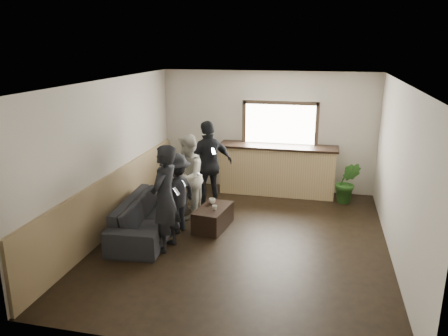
% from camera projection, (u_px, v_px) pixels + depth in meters
% --- Properties ---
extents(ground, '(5.00, 6.00, 0.01)m').
position_uv_depth(ground, '(243.00, 240.00, 7.84)').
color(ground, black).
extents(room_shell, '(5.01, 6.01, 2.80)m').
position_uv_depth(room_shell, '(203.00, 159.00, 7.59)').
color(room_shell, silver).
rests_on(room_shell, ground).
extents(bar_counter, '(2.70, 0.68, 2.13)m').
position_uv_depth(bar_counter, '(277.00, 167.00, 10.12)').
color(bar_counter, tan).
rests_on(bar_counter, ground).
extents(sofa, '(1.06, 2.35, 0.67)m').
position_uv_depth(sofa, '(149.00, 216.00, 8.04)').
color(sofa, black).
rests_on(sofa, ground).
extents(coffee_table, '(0.63, 0.98, 0.41)m').
position_uv_depth(coffee_table, '(213.00, 218.00, 8.31)').
color(coffee_table, black).
rests_on(coffee_table, ground).
extents(cup_a, '(0.15, 0.15, 0.10)m').
position_uv_depth(cup_a, '(212.00, 201.00, 8.45)').
color(cup_a, silver).
rests_on(cup_a, coffee_table).
extents(cup_b, '(0.13, 0.13, 0.09)m').
position_uv_depth(cup_b, '(215.00, 208.00, 8.13)').
color(cup_b, silver).
rests_on(cup_b, coffee_table).
extents(potted_plant, '(0.55, 0.46, 0.94)m').
position_uv_depth(potted_plant, '(347.00, 182.00, 9.53)').
color(potted_plant, '#2D6623').
rests_on(potted_plant, ground).
extents(person_a, '(0.52, 0.71, 1.83)m').
position_uv_depth(person_a, '(165.00, 199.00, 7.27)').
color(person_a, black).
rests_on(person_a, ground).
extents(person_b, '(0.69, 0.86, 1.69)m').
position_uv_depth(person_b, '(187.00, 177.00, 8.68)').
color(person_b, beige).
rests_on(person_b, ground).
extents(person_c, '(0.87, 1.10, 1.50)m').
position_uv_depth(person_c, '(176.00, 193.00, 8.01)').
color(person_c, black).
rests_on(person_c, ground).
extents(person_d, '(1.12, 1.07, 1.87)m').
position_uv_depth(person_d, '(209.00, 165.00, 9.18)').
color(person_d, black).
rests_on(person_d, ground).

